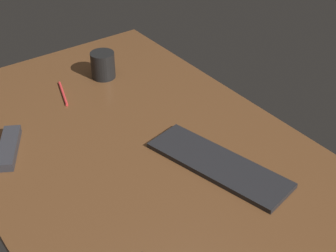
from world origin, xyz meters
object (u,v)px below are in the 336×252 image
Objects in this scene: keyboard at (218,165)px; tv_remote at (9,148)px; pen at (63,93)px; coffee_mug at (103,65)px.

keyboard is 56.60cm from tv_remote.
tv_remote is at bearing -37.16° from pen.
keyboard reaches higher than pen.
coffee_mug is (-59.05, -0.33, 3.81)cm from keyboard.
pen is at bearing -176.64° from keyboard.
keyboard is at bearing 0.32° from coffee_mug.
keyboard is at bearing 76.54° from tv_remote.
tv_remote is 31.06cm from pen.
coffee_mug reaches higher than keyboard.
pen is (2.51, -16.37, -4.05)cm from coffee_mug.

